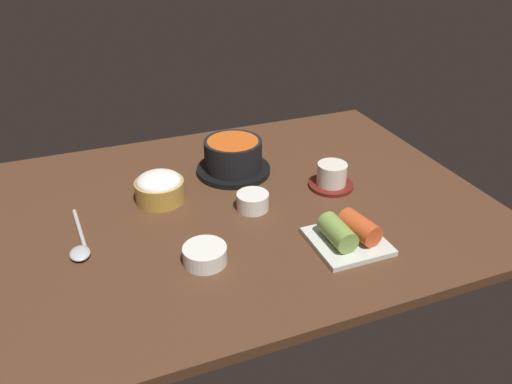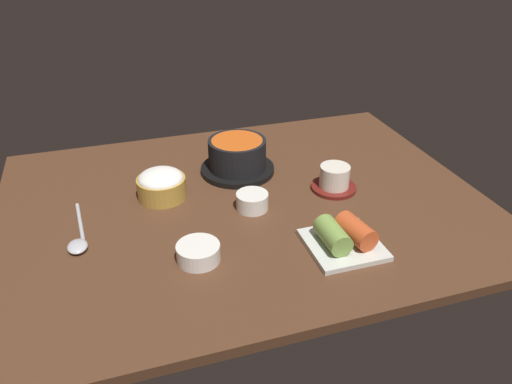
% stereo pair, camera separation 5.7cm
% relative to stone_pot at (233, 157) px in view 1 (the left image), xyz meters
% --- Properties ---
extents(dining_table, '(1.00, 0.76, 0.02)m').
position_rel_stone_pot_xyz_m(dining_table, '(-0.02, -0.13, -0.05)').
color(dining_table, '#4C2D1C').
rests_on(dining_table, ground).
extents(stone_pot, '(0.17, 0.17, 0.08)m').
position_rel_stone_pot_xyz_m(stone_pot, '(0.00, 0.00, 0.00)').
color(stone_pot, black).
rests_on(stone_pot, dining_table).
extents(rice_bowl, '(0.10, 0.10, 0.06)m').
position_rel_stone_pot_xyz_m(rice_bowl, '(-0.18, -0.06, -0.01)').
color(rice_bowl, '#B78C38').
rests_on(rice_bowl, dining_table).
extents(tea_cup_with_saucer, '(0.10, 0.10, 0.06)m').
position_rel_stone_pot_xyz_m(tea_cup_with_saucer, '(0.18, -0.14, -0.01)').
color(tea_cup_with_saucer, maroon).
rests_on(tea_cup_with_saucer, dining_table).
extents(banchan_cup_center, '(0.07, 0.07, 0.03)m').
position_rel_stone_pot_xyz_m(banchan_cup_center, '(-0.02, -0.16, -0.02)').
color(banchan_cup_center, white).
rests_on(banchan_cup_center, dining_table).
extents(kimchi_plate, '(0.13, 0.13, 0.05)m').
position_rel_stone_pot_xyz_m(kimchi_plate, '(0.10, -0.34, -0.02)').
color(kimchi_plate, silver).
rests_on(kimchi_plate, dining_table).
extents(side_bowl_near, '(0.08, 0.08, 0.03)m').
position_rel_stone_pot_xyz_m(side_bowl_near, '(-0.16, -0.30, -0.02)').
color(side_bowl_near, white).
rests_on(side_bowl_near, dining_table).
extents(spoon, '(0.04, 0.18, 0.01)m').
position_rel_stone_pot_xyz_m(spoon, '(-0.36, -0.18, -0.03)').
color(spoon, '#B7B7BC').
rests_on(spoon, dining_table).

